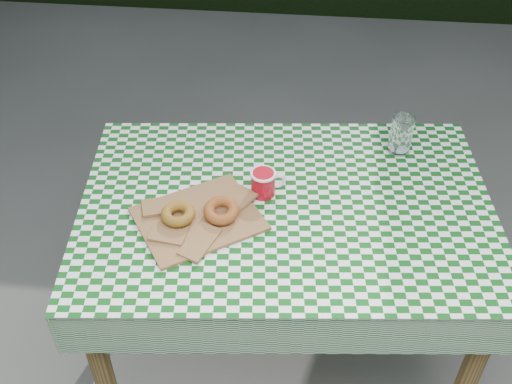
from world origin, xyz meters
TOP-DOWN VIEW (x-y plane):
  - ground at (0.00, 0.00)m, footprint 60.00×60.00m
  - table at (0.18, 0.06)m, footprint 1.25×0.89m
  - tablecloth at (0.18, 0.06)m, footprint 1.27×0.92m
  - paper_bag at (-0.06, -0.03)m, footprint 0.42×0.40m
  - bagel_front at (-0.11, -0.04)m, footprint 0.10×0.10m
  - bagel_back at (0.00, -0.02)m, footprint 0.11×0.11m
  - coffee_mug at (0.11, 0.10)m, footprint 0.18×0.18m
  - drinking_glass at (0.52, 0.35)m, footprint 0.08×0.08m

SIDE VIEW (x-z plane):
  - ground at x=0.00m, z-range 0.00..0.00m
  - table at x=0.18m, z-range 0.00..0.75m
  - tablecloth at x=0.18m, z-range 0.75..0.76m
  - paper_bag at x=-0.06m, z-range 0.76..0.77m
  - bagel_front at x=-0.11m, z-range 0.77..0.80m
  - bagel_back at x=0.00m, z-range 0.77..0.80m
  - coffee_mug at x=0.11m, z-range 0.76..0.84m
  - drinking_glass at x=0.52m, z-range 0.76..0.88m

